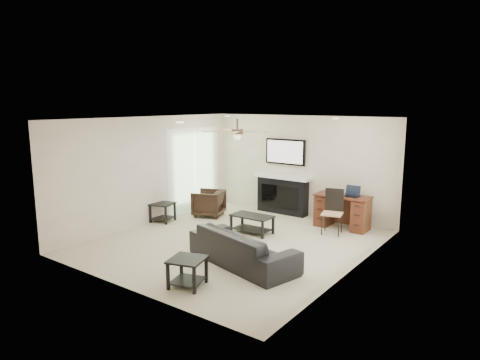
# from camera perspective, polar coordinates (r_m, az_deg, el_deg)

# --- Properties ---
(room_shell) EXTENTS (5.50, 5.54, 2.52)m
(room_shell) POSITION_cam_1_polar(r_m,az_deg,el_deg) (8.40, 0.57, 2.58)
(room_shell) COLOR #BDB398
(room_shell) RESTS_ON ground
(sofa) EXTENTS (2.28, 1.34, 0.63)m
(sofa) POSITION_cam_1_polar(r_m,az_deg,el_deg) (7.59, 0.34, -8.93)
(sofa) COLOR black
(sofa) RESTS_ON ground
(armchair) EXTENTS (0.92, 0.91, 0.65)m
(armchair) POSITION_cam_1_polar(r_m,az_deg,el_deg) (10.76, -4.20, -3.08)
(armchair) COLOR black
(armchair) RESTS_ON ground
(coffee_table) EXTENTS (0.90, 0.50, 0.40)m
(coffee_table) POSITION_cam_1_polar(r_m,az_deg,el_deg) (9.36, 1.61, -5.90)
(coffee_table) COLOR black
(coffee_table) RESTS_ON ground
(end_table_near) EXTENTS (0.65, 0.65, 0.45)m
(end_table_near) POSITION_cam_1_polar(r_m,az_deg,el_deg) (6.81, -7.02, -12.12)
(end_table_near) COLOR black
(end_table_near) RESTS_ON ground
(end_table_left) EXTENTS (0.61, 0.61, 0.45)m
(end_table_left) POSITION_cam_1_polar(r_m,az_deg,el_deg) (10.41, -10.27, -4.26)
(end_table_left) COLOR black
(end_table_left) RESTS_ON ground
(fireplace_unit) EXTENTS (1.52, 0.34, 1.91)m
(fireplace_unit) POSITION_cam_1_polar(r_m,az_deg,el_deg) (10.91, 5.68, 0.45)
(fireplace_unit) COLOR black
(fireplace_unit) RESTS_ON ground
(desk) EXTENTS (1.22, 0.56, 0.76)m
(desk) POSITION_cam_1_polar(r_m,az_deg,el_deg) (9.96, 13.47, -4.12)
(desk) COLOR #3F140F
(desk) RESTS_ON ground
(desk_chair) EXTENTS (0.51, 0.53, 0.97)m
(desk_chair) POSITION_cam_1_polar(r_m,az_deg,el_deg) (9.45, 12.20, -4.20)
(desk_chair) COLOR black
(desk_chair) RESTS_ON ground
(laptop) EXTENTS (0.33, 0.24, 0.23)m
(laptop) POSITION_cam_1_polar(r_m,az_deg,el_deg) (9.76, 14.63, -1.49)
(laptop) COLOR black
(laptop) RESTS_ON desk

